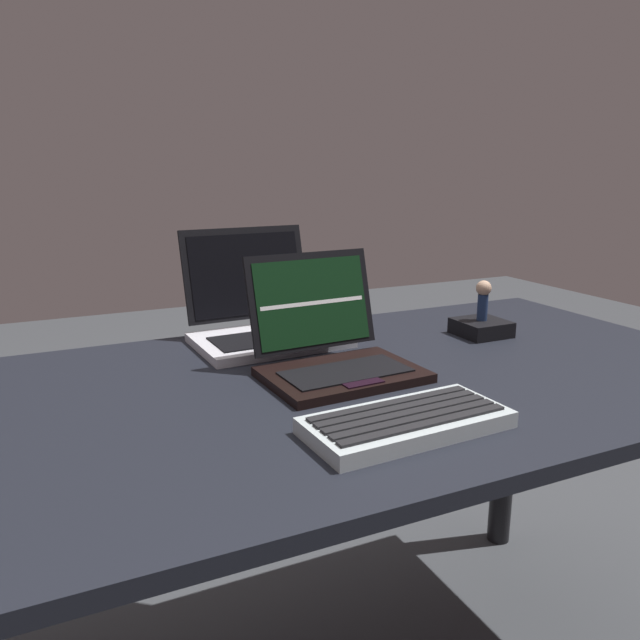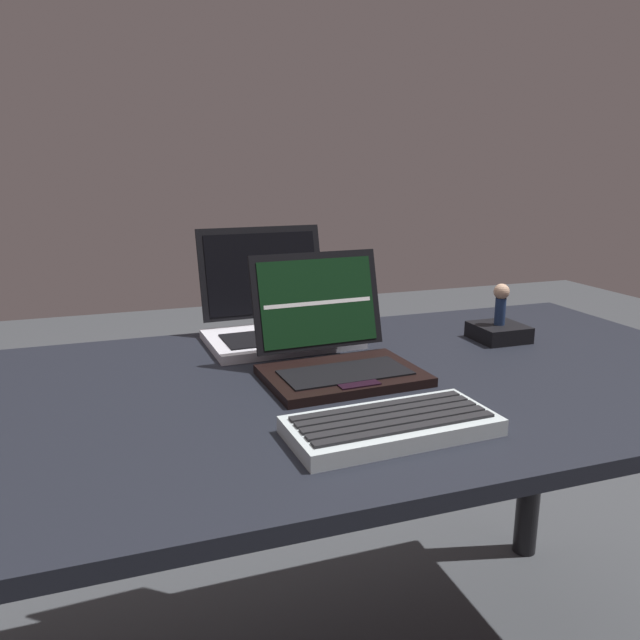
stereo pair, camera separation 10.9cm
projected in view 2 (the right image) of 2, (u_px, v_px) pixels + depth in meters
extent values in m
cube|color=black|center=(343.00, 387.00, 1.12)|extent=(1.59, 0.83, 0.03)
cylinder|color=black|center=(534.00, 440.00, 1.77)|extent=(0.07, 0.07, 0.73)
cube|color=black|center=(342.00, 375.00, 1.12)|extent=(0.29, 0.21, 0.02)
cube|color=black|center=(345.00, 372.00, 1.10)|extent=(0.24, 0.12, 0.00)
cube|color=black|center=(360.00, 384.00, 1.05)|extent=(0.07, 0.04, 0.00)
cube|color=black|center=(317.00, 301.00, 1.20)|extent=(0.26, 0.07, 0.18)
cube|color=black|center=(318.00, 302.00, 1.19)|extent=(0.24, 0.06, 0.16)
cube|color=silver|center=(318.00, 303.00, 1.19)|extent=(0.22, 0.02, 0.01)
cube|color=silver|center=(281.00, 339.00, 1.35)|extent=(0.33, 0.23, 0.02)
cube|color=black|center=(283.00, 336.00, 1.33)|extent=(0.26, 0.13, 0.00)
cube|color=silver|center=(294.00, 345.00, 1.27)|extent=(0.08, 0.04, 0.00)
cube|color=black|center=(262.00, 272.00, 1.44)|extent=(0.30, 0.07, 0.21)
cube|color=black|center=(263.00, 273.00, 1.43)|extent=(0.27, 0.06, 0.18)
cube|color=#59CCF2|center=(263.00, 283.00, 1.44)|extent=(0.25, 0.01, 0.01)
cube|color=#B3C1C3|center=(392.00, 426.00, 0.89)|extent=(0.31, 0.15, 0.02)
cube|color=black|center=(407.00, 428.00, 0.85)|extent=(0.28, 0.03, 0.00)
cube|color=black|center=(399.00, 422.00, 0.87)|extent=(0.28, 0.03, 0.00)
cube|color=black|center=(392.00, 417.00, 0.89)|extent=(0.28, 0.03, 0.00)
cube|color=black|center=(385.00, 411.00, 0.91)|extent=(0.28, 0.03, 0.00)
cube|color=black|center=(378.00, 406.00, 0.93)|extent=(0.28, 0.03, 0.00)
cube|color=black|center=(499.00, 332.00, 1.37)|extent=(0.11, 0.11, 0.04)
cylinder|color=navy|center=(500.00, 311.00, 1.36)|extent=(0.02, 0.02, 0.06)
sphere|color=tan|center=(502.00, 292.00, 1.35)|extent=(0.03, 0.03, 0.03)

